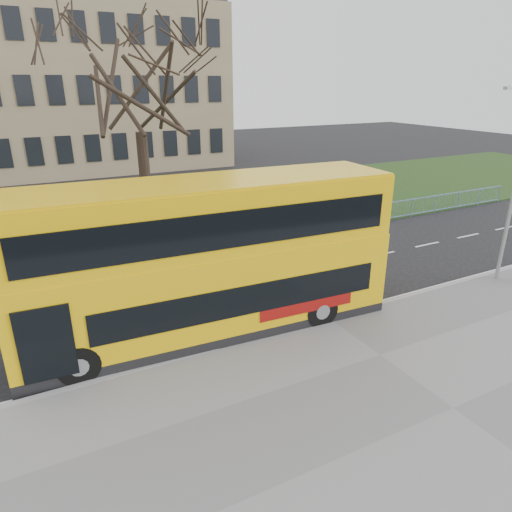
{
  "coord_description": "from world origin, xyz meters",
  "views": [
    {
      "loc": [
        -8.53,
        -12.61,
        7.63
      ],
      "look_at": [
        -1.45,
        1.0,
        1.75
      ],
      "focal_mm": 32.0,
      "sensor_mm": 36.0,
      "label": 1
    }
  ],
  "objects": [
    {
      "name": "pavement",
      "position": [
        0.0,
        -6.75,
        0.06
      ],
      "size": [
        80.0,
        10.5,
        0.12
      ],
      "primitive_type": "cube",
      "color": "slate",
      "rests_on": "ground"
    },
    {
      "name": "yellow_bus",
      "position": [
        -3.76,
        -0.29,
        2.61
      ],
      "size": [
        11.77,
        3.44,
        4.87
      ],
      "rotation": [
        0.0,
        0.0,
        -0.06
      ],
      "color": "yellow",
      "rests_on": "ground"
    },
    {
      "name": "ground",
      "position": [
        0.0,
        0.0,
        0.0
      ],
      "size": [
        120.0,
        120.0,
        0.0
      ],
      "primitive_type": "plane",
      "color": "black",
      "rests_on": "ground"
    },
    {
      "name": "civic_building",
      "position": [
        -5.0,
        35.0,
        7.0
      ],
      "size": [
        30.0,
        15.0,
        14.0
      ],
      "primitive_type": "cube",
      "color": "#886F56",
      "rests_on": "ground"
    },
    {
      "name": "bare_tree",
      "position": [
        -3.0,
        10.0,
        6.37
      ],
      "size": [
        8.81,
        8.81,
        12.58
      ],
      "primitive_type": null,
      "color": "black",
      "rests_on": "grass_verge"
    },
    {
      "name": "kerb",
      "position": [
        0.0,
        -1.55,
        0.07
      ],
      "size": [
        80.0,
        0.2,
        0.14
      ],
      "primitive_type": "cube",
      "color": "gray",
      "rests_on": "ground"
    },
    {
      "name": "grass_verge",
      "position": [
        0.0,
        14.3,
        0.04
      ],
      "size": [
        80.0,
        15.4,
        0.08
      ],
      "primitive_type": "cube",
      "color": "#1D3A15",
      "rests_on": "ground"
    },
    {
      "name": "guard_railing",
      "position": [
        0.0,
        6.6,
        0.55
      ],
      "size": [
        40.0,
        0.12,
        1.1
      ],
      "primitive_type": null,
      "color": "#6C8EC0",
      "rests_on": "ground"
    }
  ]
}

